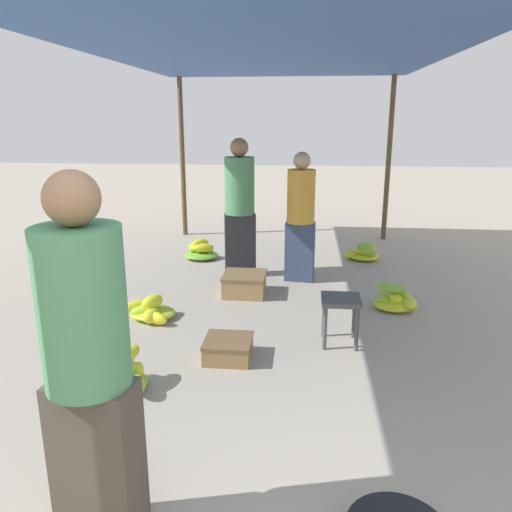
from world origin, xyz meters
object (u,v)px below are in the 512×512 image
at_px(vendor_foreground, 88,364).
at_px(crate_mid, 244,284).
at_px(crate_near, 228,349).
at_px(banana_pile_left_1, 151,311).
at_px(banana_pile_right_1, 363,252).
at_px(stool, 341,307).
at_px(shopper_walking_mid, 301,215).
at_px(banana_pile_left_2, 201,251).
at_px(banana_pile_right_0, 397,300).
at_px(banana_pile_left_0, 124,374).
at_px(shopper_walking_far, 240,206).

height_order(vendor_foreground, crate_mid, vendor_foreground).
bearing_deg(crate_near, banana_pile_left_1, 139.52).
xyz_separation_m(banana_pile_right_1, crate_near, (-1.44, -3.13, -0.03)).
distance_m(stool, shopper_walking_mid, 1.87).
relative_size(banana_pile_left_2, crate_near, 1.23).
relative_size(banana_pile_right_0, crate_mid, 0.99).
bearing_deg(banana_pile_right_1, crate_near, -114.70).
bearing_deg(banana_pile_left_1, vendor_foreground, -77.45).
xyz_separation_m(banana_pile_left_0, shopper_walking_mid, (1.24, 2.72, 0.69)).
height_order(stool, shopper_walking_mid, shopper_walking_mid).
bearing_deg(shopper_walking_mid, crate_mid, -136.82).
bearing_deg(banana_pile_left_0, stool, 30.46).
xyz_separation_m(vendor_foreground, banana_pile_left_2, (-0.54, 4.87, -0.80)).
xyz_separation_m(vendor_foreground, shopper_walking_mid, (0.87, 4.02, -0.10)).
bearing_deg(banana_pile_right_1, banana_pile_left_1, -134.76).
bearing_deg(shopper_walking_far, banana_pile_left_0, -99.70).
xyz_separation_m(banana_pile_right_1, crate_mid, (-1.50, -1.56, 0.01)).
bearing_deg(stool, banana_pile_left_1, 168.16).
height_order(banana_pile_left_0, shopper_walking_far, shopper_walking_far).
xyz_separation_m(banana_pile_right_1, shopper_walking_far, (-1.64, -0.86, 0.78)).
height_order(vendor_foreground, shopper_walking_far, vendor_foreground).
height_order(banana_pile_left_2, banana_pile_right_1, banana_pile_left_2).
distance_m(vendor_foreground, banana_pile_left_2, 4.96).
distance_m(stool, banana_pile_left_1, 1.90).
bearing_deg(shopper_walking_far, banana_pile_right_0, -28.89).
bearing_deg(stool, shopper_walking_mid, 102.28).
relative_size(banana_pile_left_2, shopper_walking_far, 0.28).
bearing_deg(banana_pile_left_2, banana_pile_right_0, -34.89).
distance_m(banana_pile_right_0, crate_mid, 1.68).
height_order(banana_pile_right_1, crate_mid, banana_pile_right_1).
bearing_deg(banana_pile_right_0, shopper_walking_mid, 140.29).
bearing_deg(crate_mid, banana_pile_left_1, -136.40).
bearing_deg(banana_pile_right_0, shopper_walking_far, 151.11).
relative_size(stool, shopper_walking_far, 0.25).
bearing_deg(crate_mid, stool, -50.10).
distance_m(vendor_foreground, shopper_walking_far, 4.15).
distance_m(banana_pile_left_0, banana_pile_right_0, 2.94).
relative_size(crate_near, shopper_walking_mid, 0.25).
height_order(banana_pile_left_0, banana_pile_right_0, banana_pile_left_0).
height_order(banana_pile_right_0, banana_pile_right_1, banana_pile_right_0).
xyz_separation_m(vendor_foreground, shopper_walking_far, (0.12, 4.15, -0.02)).
xyz_separation_m(banana_pile_left_2, banana_pile_right_0, (2.45, -1.71, -0.02)).
bearing_deg(crate_mid, vendor_foreground, -94.31).
xyz_separation_m(banana_pile_left_1, shopper_walking_far, (0.71, 1.51, 0.81)).
distance_m(vendor_foreground, stool, 2.64).
xyz_separation_m(banana_pile_left_1, banana_pile_right_0, (2.50, 0.52, 0.01)).
distance_m(banana_pile_left_1, banana_pile_right_0, 2.55).
bearing_deg(vendor_foreground, shopper_walking_mid, 77.76).
xyz_separation_m(stool, banana_pile_right_0, (0.65, 0.90, -0.25)).
distance_m(vendor_foreground, banana_pile_right_0, 3.78).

